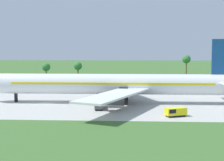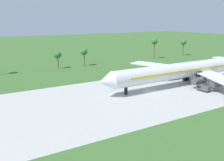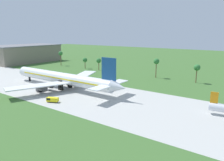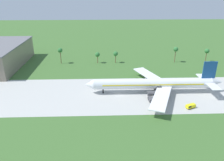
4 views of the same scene
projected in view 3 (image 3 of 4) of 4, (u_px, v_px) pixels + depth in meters
name	position (u px, v px, depth m)	size (l,w,h in m)	color
ground_plane	(37.00, 84.00, 122.36)	(600.00, 600.00, 0.00)	#3D662D
taxiway_strip	(37.00, 84.00, 122.36)	(320.00, 44.00, 0.02)	#B2B2AD
jet_airliner	(63.00, 78.00, 111.04)	(76.74, 58.09, 17.76)	white
baggage_tug	(41.00, 89.00, 106.41)	(2.38, 4.65, 1.88)	black
fuel_truck	(52.00, 100.00, 89.84)	(5.19, 3.66, 1.98)	black
terminal_building	(25.00, 53.00, 209.83)	(36.72, 61.20, 16.20)	slate
palm_tree_row	(112.00, 60.00, 156.07)	(116.99, 3.60, 12.23)	brown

